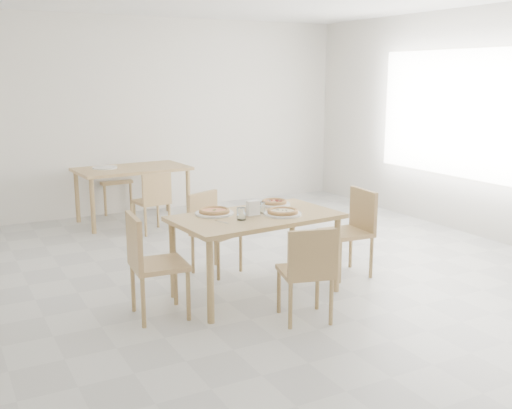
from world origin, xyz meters
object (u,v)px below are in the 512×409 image
main_table (256,224)px  plate_margherita (214,213)px  chair_south (308,268)px  pizza_mushroom (283,211)px  tumbler_a (241,214)px  plate_empty (105,168)px  pizza_pepperoni (274,202)px  napkin_holder (253,209)px  tumbler_b (261,207)px  pizza_margherita (214,211)px  plate_pepperoni (274,204)px  chair_north (211,226)px  chair_east (353,226)px  plate_mushroom (283,214)px  chair_back_n (111,175)px  chair_back_s (154,198)px  second_table (132,174)px  chair_west (149,258)px

main_table → plate_margherita: size_ratio=4.41×
chair_south → pizza_mushroom: (0.16, 0.66, 0.31)m
tumbler_a → plate_empty: (-0.29, 3.47, -0.04)m
pizza_pepperoni → napkin_holder: (-0.41, -0.32, 0.04)m
pizza_pepperoni → tumbler_b: 0.36m
plate_margherita → pizza_margherita: bearing=-90.0°
pizza_margherita → tumbler_b: (0.40, -0.15, 0.02)m
plate_pepperoni → pizza_mushroom: bearing=-109.6°
chair_north → tumbler_b: bearing=-100.6°
chair_east → plate_mushroom: (-0.92, -0.15, 0.26)m
plate_margherita → pizza_margherita: size_ratio=1.06×
tumbler_b → chair_back_n: bearing=94.6°
plate_pepperoni → tumbler_a: (-0.55, -0.38, 0.04)m
pizza_margherita → pizza_mushroom: bearing=-30.4°
chair_back_s → chair_back_n: 1.54m
main_table → plate_empty: size_ratio=4.72×
second_table → chair_back_s: size_ratio=1.94×
chair_back_n → napkin_holder: bearing=-91.7°
pizza_pepperoni → tumbler_a: tumbler_a is taller
pizza_margherita → second_table: size_ratio=0.22×
plate_margherita → plate_empty: (-0.17, 3.17, 0.00)m
chair_east → pizza_margherita: size_ratio=2.64×
chair_west → pizza_mushroom: bearing=-87.3°
tumbler_b → chair_back_s: size_ratio=0.13×
chair_north → chair_west: bearing=-160.9°
plate_margherita → chair_back_n: bearing=88.8°
chair_north → napkin_holder: (0.04, -0.84, 0.35)m
main_table → tumbler_a: bearing=-159.8°
tumbler_b → pizza_mushroom: bearing=-50.9°
pizza_pepperoni → napkin_holder: 0.52m
pizza_pepperoni → tumbler_b: (-0.27, -0.23, 0.02)m
chair_east → pizza_margherita: chair_east is taller
chair_north → plate_empty: (-0.40, 2.57, 0.29)m
main_table → plate_pepperoni: 0.47m
chair_back_s → second_table: bearing=-93.2°
chair_south → napkin_holder: bearing=-66.4°
pizza_pepperoni → plate_empty: 3.20m
main_table → chair_back_s: 2.55m
plate_margherita → second_table: bearing=86.9°
chair_west → pizza_pepperoni: 1.46m
pizza_margherita → chair_back_n: size_ratio=0.36×
pizza_pepperoni → chair_back_s: 2.31m
chair_south → pizza_margherita: 1.09m
plate_mushroom → second_table: 3.40m
plate_pepperoni → chair_south: bearing=-105.8°
chair_back_s → main_table: bearing=85.7°
plate_margherita → tumbler_a: 0.33m
plate_margherita → chair_back_s: bearing=84.8°
pizza_mushroom → tumbler_b: 0.21m
pizza_mushroom → pizza_margherita: bearing=149.6°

